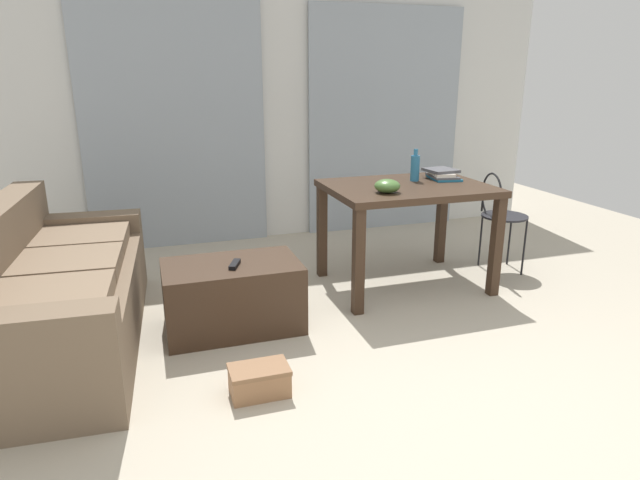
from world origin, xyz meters
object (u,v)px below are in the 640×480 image
(shoebox, at_px, (259,380))
(bowl, at_px, (387,186))
(couch, at_px, (53,295))
(craft_table, at_px, (407,199))
(coffee_table, at_px, (233,296))
(bottle_near, at_px, (415,167))
(tv_remote_primary, at_px, (235,264))
(book_stack, at_px, (442,174))
(wire_chair, at_px, (498,209))

(shoebox, bearing_deg, bowl, 40.05)
(couch, bearing_deg, craft_table, 5.77)
(coffee_table, height_order, bowl, bowl)
(coffee_table, relative_size, craft_table, 0.72)
(bottle_near, relative_size, tv_remote_primary, 1.57)
(bowl, bearing_deg, shoebox, -139.95)
(tv_remote_primary, bearing_deg, book_stack, 39.43)
(craft_table, xyz_separation_m, book_stack, (0.37, 0.14, 0.15))
(craft_table, distance_m, book_stack, 0.42)
(coffee_table, height_order, bottle_near, bottle_near)
(wire_chair, bearing_deg, couch, -174.79)
(couch, distance_m, tv_remote_primary, 1.08)
(craft_table, xyz_separation_m, tv_remote_primary, (-1.37, -0.40, -0.23))
(wire_chair, height_order, shoebox, wire_chair)
(wire_chair, distance_m, bowl, 1.19)
(tv_remote_primary, height_order, shoebox, tv_remote_primary)
(coffee_table, bearing_deg, tv_remote_primary, -76.11)
(book_stack, distance_m, shoebox, 2.30)
(book_stack, bearing_deg, coffee_table, -164.65)
(coffee_table, bearing_deg, craft_table, 13.93)
(tv_remote_primary, bearing_deg, shoebox, -69.00)
(shoebox, bearing_deg, couch, 139.10)
(bowl, bearing_deg, coffee_table, -173.00)
(couch, xyz_separation_m, shoebox, (1.04, -0.90, -0.25))
(bowl, height_order, book_stack, bowl)
(bottle_near, relative_size, bowl, 1.36)
(tv_remote_primary, xyz_separation_m, shoebox, (-0.02, -0.75, -0.37))
(couch, bearing_deg, shoebox, -40.90)
(bottle_near, bearing_deg, book_stack, 2.69)
(coffee_table, distance_m, shoebox, 0.82)
(craft_table, xyz_separation_m, bottle_near, (0.12, 0.13, 0.21))
(craft_table, distance_m, tv_remote_primary, 1.44)
(couch, height_order, bowl, bowl)
(bottle_near, distance_m, bowl, 0.51)
(wire_chair, relative_size, book_stack, 2.58)
(craft_table, bearing_deg, bowl, -141.90)
(craft_table, bearing_deg, bottle_near, 45.98)
(wire_chair, xyz_separation_m, shoebox, (-2.24, -1.20, -0.45))
(craft_table, height_order, bowl, bowl)
(bowl, xyz_separation_m, tv_remote_primary, (-1.11, -0.19, -0.39))
(book_stack, height_order, shoebox, book_stack)
(book_stack, bearing_deg, tv_remote_primary, -162.79)
(coffee_table, xyz_separation_m, bottle_near, (1.50, 0.47, 0.67))
(craft_table, height_order, shoebox, craft_table)
(wire_chair, distance_m, shoebox, 2.58)
(couch, distance_m, coffee_table, 1.05)
(bowl, bearing_deg, tv_remote_primary, -170.02)
(craft_table, relative_size, bowl, 6.61)
(couch, height_order, coffee_table, couch)
(coffee_table, relative_size, tv_remote_primary, 5.51)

